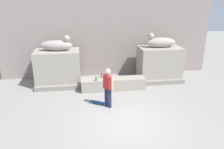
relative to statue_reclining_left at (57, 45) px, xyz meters
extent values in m
plane|color=gray|center=(2.68, -4.22, -2.07)|extent=(40.00, 40.00, 0.00)
cube|color=gray|center=(2.68, 1.36, 0.55)|extent=(11.84, 0.60, 5.25)
cube|color=gray|center=(-0.04, 0.01, -1.18)|extent=(2.24, 1.39, 1.79)
cube|color=gray|center=(5.39, 0.01, -1.18)|extent=(2.24, 1.39, 1.79)
ellipsoid|color=#A3958F|center=(-0.04, 0.01, -0.02)|extent=(1.67, 0.82, 0.52)
sphere|color=#A3958F|center=(0.51, -0.09, 0.33)|extent=(0.32, 0.32, 0.32)
ellipsoid|color=#A3958F|center=(5.39, 0.01, -0.02)|extent=(1.62, 0.61, 0.52)
sphere|color=#A3958F|center=(4.84, 0.02, 0.33)|extent=(0.32, 0.32, 0.32)
cube|color=gray|center=(2.68, -1.14, -1.78)|extent=(3.13, 0.65, 0.57)
cylinder|color=#1E233F|center=(2.12, -2.84, -1.66)|extent=(0.14, 0.14, 0.82)
cylinder|color=#1E233F|center=(2.25, -2.99, -1.66)|extent=(0.14, 0.14, 0.82)
cube|color=#B22626|center=(2.19, -2.92, -0.97)|extent=(0.38, 0.40, 0.56)
sphere|color=tan|center=(2.19, -2.92, -0.51)|extent=(0.23, 0.23, 0.23)
cylinder|color=tan|center=(2.04, -2.74, -0.98)|extent=(0.09, 0.09, 0.58)
cylinder|color=tan|center=(2.33, -3.09, -0.98)|extent=(0.09, 0.09, 0.58)
cube|color=navy|center=(1.82, -2.62, -2.00)|extent=(0.80, 0.56, 0.02)
cylinder|color=white|center=(2.12, -2.70, -2.04)|extent=(0.06, 0.05, 0.06)
cylinder|color=white|center=(2.05, -2.82, -2.04)|extent=(0.06, 0.05, 0.06)
cylinder|color=white|center=(1.59, -2.41, -2.04)|extent=(0.06, 0.05, 0.06)
cylinder|color=white|center=(1.52, -2.53, -2.04)|extent=(0.06, 0.05, 0.06)
cylinder|color=#1E722D|center=(1.82, -1.34, -1.40)|extent=(0.08, 0.08, 0.18)
cylinder|color=#1E722D|center=(1.82, -1.34, -1.28)|extent=(0.03, 0.03, 0.06)
cylinder|color=yellow|center=(1.82, -1.34, -1.25)|extent=(0.04, 0.04, 0.01)
cylinder|color=red|center=(2.11, -0.98, -1.38)|extent=(0.07, 0.07, 0.23)
cylinder|color=red|center=(2.11, -0.98, -1.23)|extent=(0.03, 0.03, 0.06)
cylinder|color=yellow|center=(2.11, -0.98, -1.20)|extent=(0.04, 0.04, 0.01)
cylinder|color=#593314|center=(2.35, -1.07, -1.39)|extent=(0.07, 0.07, 0.21)
cylinder|color=#593314|center=(2.35, -1.07, -1.26)|extent=(0.03, 0.03, 0.06)
cylinder|color=yellow|center=(2.35, -1.07, -1.22)|extent=(0.04, 0.04, 0.01)
cube|color=gray|center=(2.68, -0.71, -1.96)|extent=(7.66, 0.50, 0.21)
camera|label=1|loc=(1.15, -11.25, 2.34)|focal=35.88mm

